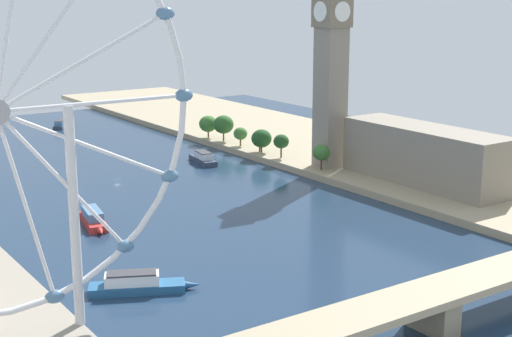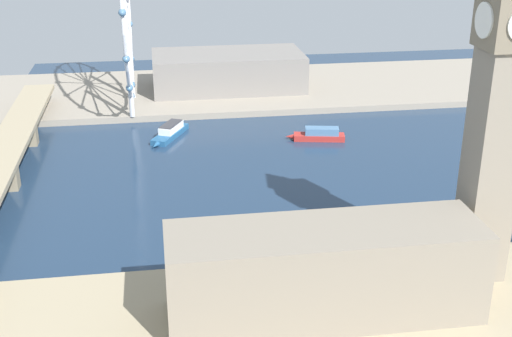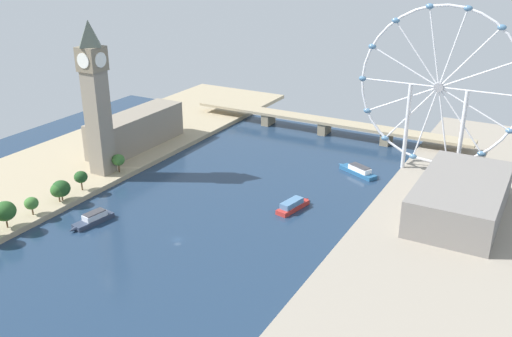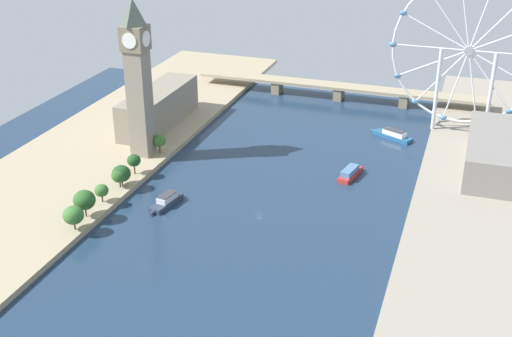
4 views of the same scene
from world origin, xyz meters
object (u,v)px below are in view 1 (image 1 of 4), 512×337
(tour_boat_2, at_px, (137,284))
(tour_boat_4, at_px, (62,124))
(clock_tower, at_px, (331,62))
(tour_boat_1, at_px, (203,158))
(parliament_block, at_px, (425,155))
(river_bridge, at_px, (433,299))
(tour_boat_0, at_px, (93,219))

(tour_boat_2, bearing_deg, tour_boat_4, 100.07)
(tour_boat_4, bearing_deg, tour_boat_2, -158.86)
(clock_tower, distance_m, tour_boat_1, 78.42)
(parliament_block, relative_size, tour_boat_1, 2.95)
(parliament_block, xyz_separation_m, tour_boat_4, (71.35, -228.14, -12.68))
(tour_boat_1, bearing_deg, tour_boat_2, 152.33)
(river_bridge, height_order, tour_boat_2, river_bridge)
(tour_boat_1, bearing_deg, clock_tower, -132.90)
(tour_boat_1, bearing_deg, tour_boat_4, 18.18)
(tour_boat_1, xyz_separation_m, tour_boat_4, (20.81, -132.93, -0.25))
(clock_tower, relative_size, river_bridge, 0.42)
(clock_tower, relative_size, parliament_block, 1.19)
(parliament_block, relative_size, tour_boat_0, 2.93)
(clock_tower, bearing_deg, tour_boat_4, -72.09)
(tour_boat_2, bearing_deg, tour_boat_0, 104.05)
(clock_tower, relative_size, tour_boat_4, 4.33)
(tour_boat_1, bearing_deg, parliament_block, -142.75)
(tour_boat_0, relative_size, tour_boat_4, 1.25)
(river_bridge, bearing_deg, parliament_block, -135.79)
(parliament_block, bearing_deg, tour_boat_4, -72.63)
(clock_tower, xyz_separation_m, tour_boat_0, (120.47, 14.93, -48.06))
(clock_tower, bearing_deg, parliament_block, 105.20)
(parliament_block, relative_size, river_bridge, 0.36)
(river_bridge, xyz_separation_m, tour_boat_1, (-47.85, -190.91, -6.14))
(clock_tower, xyz_separation_m, tour_boat_4, (58.77, -181.86, -48.36))
(clock_tower, distance_m, tour_boat_4, 197.14)
(tour_boat_0, distance_m, tour_boat_1, 104.32)
(clock_tower, xyz_separation_m, parliament_block, (-12.58, 46.29, -35.67))
(tour_boat_0, distance_m, tour_boat_2, 65.68)
(tour_boat_0, xyz_separation_m, tour_boat_1, (-82.50, -63.85, -0.05))
(tour_boat_0, height_order, tour_boat_1, tour_boat_1)
(tour_boat_0, bearing_deg, tour_boat_2, -0.90)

